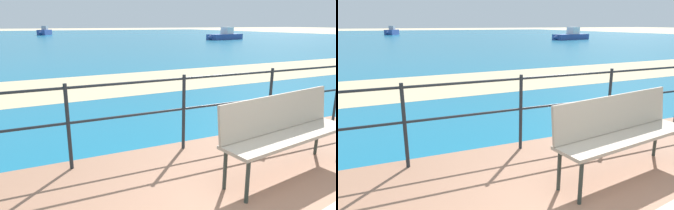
# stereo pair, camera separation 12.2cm
# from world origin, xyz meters

# --- Properties ---
(sea_water) EXTENTS (90.00, 90.00, 0.01)m
(sea_water) POSITION_xyz_m (0.00, 40.00, 0.01)
(sea_water) COLOR #196B8E
(sea_water) RESTS_ON ground
(beach_strip) EXTENTS (54.08, 4.98, 0.01)m
(beach_strip) POSITION_xyz_m (0.00, 7.60, 0.01)
(beach_strip) COLOR tan
(beach_strip) RESTS_ON ground
(park_bench) EXTENTS (1.81, 0.69, 0.89)m
(park_bench) POSITION_xyz_m (0.70, 1.31, 0.61)
(park_bench) COLOR tan
(park_bench) RESTS_ON patio_paving
(railing_fence) EXTENTS (5.94, 0.04, 1.02)m
(railing_fence) POSITION_xyz_m (0.00, 2.39, 0.71)
(railing_fence) COLOR #1E2328
(railing_fence) RESTS_ON patio_paving
(boat_mid) EXTENTS (4.90, 2.34, 1.33)m
(boat_mid) POSITION_xyz_m (18.09, 27.75, 0.42)
(boat_mid) COLOR #2D478C
(boat_mid) RESTS_ON sea_water
(boat_far) EXTENTS (2.35, 3.69, 1.36)m
(boat_far) POSITION_xyz_m (0.83, 50.91, 0.47)
(boat_far) COLOR #2D478C
(boat_far) RESTS_ON sea_water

